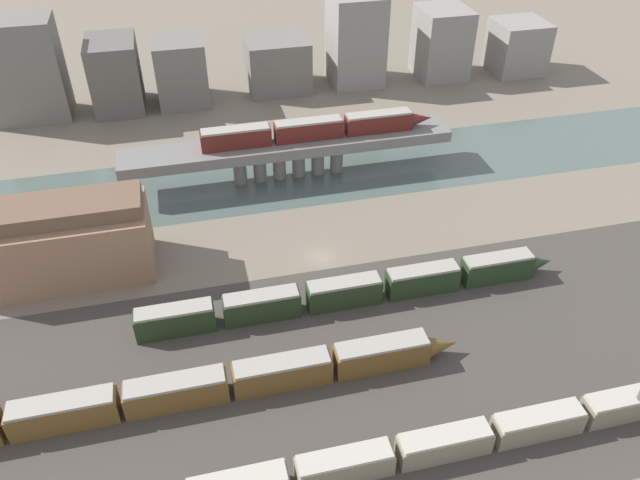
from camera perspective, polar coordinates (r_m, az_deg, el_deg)
ground_plane at (r=97.44m, az=0.08°, el=-1.60°), size 400.00×400.00×0.00m
railbed_yard at (r=80.77m, az=4.18°, el=-12.00°), size 280.00×42.00×0.01m
river_water at (r=117.70m, az=-2.82°, el=5.88°), size 320.00×21.88×0.01m
bridge at (r=114.80m, az=-2.91°, el=8.36°), size 60.27×7.77×7.42m
train_on_bridge at (r=114.22m, az=-0.26°, el=10.15°), size 42.98×2.98×3.56m
train_yard_near at (r=73.83m, az=12.28°, el=-17.54°), size 59.73×2.83×3.43m
train_yard_mid at (r=77.87m, az=-11.90°, el=-13.24°), size 67.44×3.12×3.99m
train_yard_far at (r=88.46m, az=2.95°, el=-4.71°), size 61.20×2.91×4.13m
warehouse_building at (r=98.36m, az=-22.56°, el=-0.11°), size 25.11×11.05×12.60m
city_block_far_left at (r=148.84m, az=-25.42°, el=13.85°), size 15.38×10.34×21.21m
city_block_left at (r=147.84m, az=-18.19°, el=14.18°), size 10.44×14.04×15.33m
city_block_center at (r=147.25m, az=-12.62°, el=14.82°), size 11.00×12.32×14.35m
city_block_right at (r=151.96m, az=-3.97°, el=15.81°), size 14.19×13.54×11.94m
city_block_far_right at (r=153.76m, az=3.27°, el=17.86°), size 11.87×12.79×20.78m
city_block_tall at (r=161.00m, az=11.04°, el=17.31°), size 11.35×12.72×16.27m
city_block_low at (r=168.62m, az=17.59°, el=16.51°), size 12.12×11.95×12.37m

